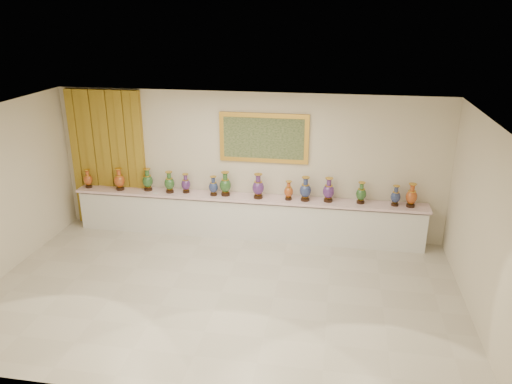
% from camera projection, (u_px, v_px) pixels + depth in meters
% --- Properties ---
extents(ground, '(8.00, 8.00, 0.00)m').
position_uv_depth(ground, '(222.00, 292.00, 8.45)').
color(ground, beige).
rests_on(ground, ground).
extents(room, '(8.00, 8.00, 8.00)m').
position_uv_depth(room, '(132.00, 156.00, 10.55)').
color(room, beige).
rests_on(room, ground).
extents(counter, '(7.28, 0.48, 0.90)m').
position_uv_depth(counter, '(246.00, 217.00, 10.39)').
color(counter, white).
rests_on(counter, ground).
extents(vase_0, '(0.23, 0.23, 0.40)m').
position_uv_depth(vase_0, '(88.00, 179.00, 10.69)').
color(vase_0, black).
rests_on(vase_0, counter).
extents(vase_1, '(0.29, 0.29, 0.48)m').
position_uv_depth(vase_1, '(119.00, 180.00, 10.54)').
color(vase_1, black).
rests_on(vase_1, counter).
extents(vase_2, '(0.26, 0.26, 0.48)m').
position_uv_depth(vase_2, '(148.00, 181.00, 10.50)').
color(vase_2, black).
rests_on(vase_2, counter).
extents(vase_3, '(0.22, 0.22, 0.46)m').
position_uv_depth(vase_3, '(169.00, 183.00, 10.38)').
color(vase_3, black).
rests_on(vase_3, counter).
extents(vase_4, '(0.22, 0.22, 0.41)m').
position_uv_depth(vase_4, '(186.00, 184.00, 10.39)').
color(vase_4, black).
rests_on(vase_4, counter).
extents(vase_5, '(0.23, 0.23, 0.41)m').
position_uv_depth(vase_5, '(213.00, 187.00, 10.23)').
color(vase_5, black).
rests_on(vase_5, counter).
extents(vase_6, '(0.28, 0.28, 0.51)m').
position_uv_depth(vase_6, '(225.00, 185.00, 10.21)').
color(vase_6, black).
rests_on(vase_6, counter).
extents(vase_7, '(0.25, 0.25, 0.52)m').
position_uv_depth(vase_7, '(258.00, 187.00, 10.06)').
color(vase_7, black).
rests_on(vase_7, counter).
extents(vase_8, '(0.24, 0.24, 0.39)m').
position_uv_depth(vase_8, '(289.00, 191.00, 10.00)').
color(vase_8, black).
rests_on(vase_8, counter).
extents(vase_9, '(0.26, 0.26, 0.50)m').
position_uv_depth(vase_9, '(305.00, 190.00, 9.93)').
color(vase_9, black).
rests_on(vase_9, counter).
extents(vase_10, '(0.23, 0.23, 0.49)m').
position_uv_depth(vase_10, '(329.00, 191.00, 9.89)').
color(vase_10, black).
rests_on(vase_10, counter).
extents(vase_11, '(0.27, 0.27, 0.44)m').
position_uv_depth(vase_11, '(361.00, 194.00, 9.81)').
color(vase_11, black).
rests_on(vase_11, counter).
extents(vase_12, '(0.20, 0.20, 0.41)m').
position_uv_depth(vase_12, '(396.00, 197.00, 9.70)').
color(vase_12, black).
rests_on(vase_12, counter).
extents(vase_13, '(0.26, 0.26, 0.47)m').
position_uv_depth(vase_13, '(412.00, 196.00, 9.63)').
color(vase_13, black).
rests_on(vase_13, counter).
extents(label_card, '(0.10, 0.06, 0.00)m').
position_uv_depth(label_card, '(155.00, 193.00, 10.41)').
color(label_card, white).
rests_on(label_card, counter).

